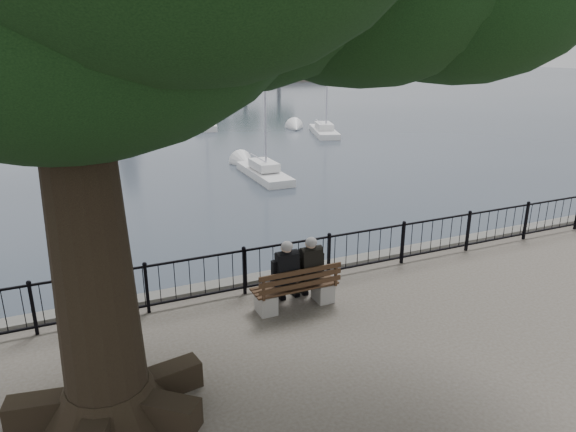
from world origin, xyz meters
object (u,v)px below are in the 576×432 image
bench (296,292)px  person_right (308,272)px  person_left (284,276)px  lion_monument (120,83)px

bench → person_right: size_ratio=1.20×
person_left → person_right: size_ratio=1.00×
bench → person_right: person_right is taller
person_left → person_right: same height
person_left → lion_monument: bearing=87.1°
bench → lion_monument: bearing=87.3°
person_right → lion_monument: lion_monument is taller
bench → person_left: (-0.22, 0.10, 0.35)m
person_right → lion_monument: bearing=87.7°
lion_monument → person_left: bearing=-92.9°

